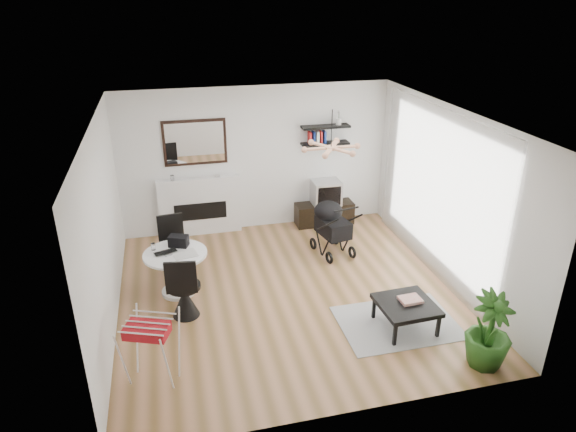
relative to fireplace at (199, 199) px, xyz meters
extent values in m
plane|color=brown|center=(1.10, -2.42, -0.69)|extent=(5.00, 5.00, 0.00)
plane|color=white|center=(1.10, -2.42, 2.01)|extent=(5.00, 5.00, 0.00)
plane|color=white|center=(1.10, 0.08, 0.66)|extent=(5.00, 0.00, 5.00)
plane|color=white|center=(-1.40, -2.42, 0.66)|extent=(0.00, 5.00, 5.00)
plane|color=white|center=(3.60, -2.42, 0.66)|extent=(0.00, 5.00, 5.00)
cube|color=white|center=(3.50, -2.22, 0.66)|extent=(0.04, 3.60, 2.60)
cube|color=white|center=(0.00, 0.00, -0.14)|extent=(1.50, 0.15, 1.10)
cube|color=black|center=(0.00, -0.06, -0.21)|extent=(0.95, 0.06, 0.32)
cube|color=black|center=(0.00, 0.06, 1.06)|extent=(1.12, 0.03, 0.82)
cube|color=white|center=(0.00, 0.04, 1.06)|extent=(1.02, 0.01, 0.72)
cube|color=black|center=(2.38, -0.05, 0.91)|extent=(0.90, 0.25, 0.04)
cube|color=black|center=(2.38, -0.05, 1.23)|extent=(0.90, 0.25, 0.04)
cube|color=black|center=(2.38, -0.13, -0.47)|extent=(1.13, 0.39, 0.42)
cube|color=#B7B6B9|center=(2.40, -0.13, -0.03)|extent=(0.53, 0.46, 0.46)
cube|color=black|center=(2.40, -0.36, -0.03)|extent=(0.45, 0.01, 0.37)
cylinder|color=white|center=(-0.53, -2.02, -0.66)|extent=(0.50, 0.50, 0.05)
cylinder|color=white|center=(-0.53, -2.02, -0.33)|extent=(0.13, 0.13, 0.59)
cylinder|color=white|center=(-0.53, -2.02, -0.02)|extent=(0.94, 0.94, 0.04)
imported|color=black|center=(-0.64, -2.04, 0.01)|extent=(0.38, 0.30, 0.03)
cube|color=black|center=(-0.46, -1.81, 0.08)|extent=(0.33, 0.26, 0.17)
cube|color=silver|center=(-0.38, -2.10, 0.00)|extent=(0.39, 0.34, 0.01)
cylinder|color=white|center=(-0.83, -1.84, 0.05)|extent=(0.06, 0.06, 0.11)
cylinder|color=black|center=(-0.54, -1.38, -0.22)|extent=(0.45, 0.45, 0.05)
cone|color=black|center=(-0.54, -1.38, -0.47)|extent=(0.37, 0.37, 0.43)
cube|color=black|center=(-0.56, -1.18, 0.03)|extent=(0.41, 0.09, 0.46)
cylinder|color=black|center=(-0.45, -2.64, -0.21)|extent=(0.46, 0.46, 0.05)
cone|color=black|center=(-0.45, -2.64, -0.46)|extent=(0.38, 0.38, 0.44)
cube|color=black|center=(-0.48, -2.85, 0.05)|extent=(0.42, 0.10, 0.47)
cube|color=maroon|center=(-0.89, -3.89, 0.06)|extent=(0.55, 0.44, 0.13)
cube|color=black|center=(2.15, -1.35, -0.19)|extent=(0.53, 0.69, 0.29)
ellipsoid|color=black|center=(2.11, -1.16, 0.04)|extent=(0.49, 0.49, 0.35)
cylinder|color=black|center=(2.23, -1.73, 0.29)|extent=(0.45, 0.12, 0.03)
torus|color=black|center=(1.87, -1.11, -0.59)|extent=(0.09, 0.22, 0.22)
torus|color=black|center=(2.32, -1.02, -0.59)|extent=(0.09, 0.22, 0.22)
torus|color=black|center=(1.99, -1.67, -0.59)|extent=(0.09, 0.22, 0.22)
torus|color=black|center=(2.43, -1.58, -0.59)|extent=(0.09, 0.22, 0.22)
cube|color=#9D9D9D|center=(2.38, -3.53, -0.68)|extent=(1.60, 1.16, 0.01)
cube|color=black|center=(2.43, -3.64, -0.33)|extent=(0.77, 0.77, 0.06)
cube|color=black|center=(2.13, -3.97, -0.52)|extent=(0.04, 0.04, 0.32)
cube|color=black|center=(2.76, -3.94, -0.52)|extent=(0.04, 0.04, 0.32)
cube|color=black|center=(2.10, -3.34, -0.52)|extent=(0.04, 0.04, 0.32)
cube|color=black|center=(2.73, -3.31, -0.52)|extent=(0.04, 0.04, 0.32)
cube|color=#CA4732|center=(2.50, -3.60, -0.28)|extent=(0.30, 0.24, 0.04)
imported|color=#235117|center=(3.05, -4.56, -0.19)|extent=(0.66, 0.66, 0.98)
camera|label=1|loc=(-0.50, -8.89, 3.57)|focal=32.00mm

